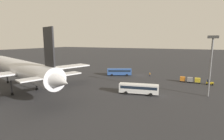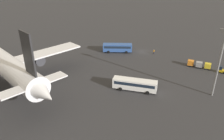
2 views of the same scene
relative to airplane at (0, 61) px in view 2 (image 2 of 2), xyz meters
name	(u,v)px [view 2 (image 2 of 2)]	position (x,y,z in m)	size (l,w,h in m)	color
ground_plane	(143,52)	(-26.15, -42.58, -7.24)	(600.00, 600.00, 0.00)	#2D2D30
airplane	(0,61)	(0.00, 0.00, 0.00)	(53.75, 46.51, 19.26)	silver
shuttle_bus_near	(117,47)	(-17.39, -37.70, -5.27)	(11.33, 7.26, 3.30)	#2D5199
shuttle_bus_far	(135,84)	(-34.19, -13.55, -5.35)	(12.13, 4.92, 3.15)	white
baggage_tug	(221,70)	(-54.47, -36.18, -6.30)	(2.45, 1.70, 2.10)	gold
worker_person	(154,52)	(-30.71, -42.25, -6.37)	(0.38, 0.38, 1.74)	#1E1E2D
cargo_cart_yellow	(208,66)	(-50.46, -36.81, -6.05)	(2.09, 1.80, 2.06)	#38383D
cargo_cart_grey	(199,64)	(-47.78, -36.70, -6.05)	(2.09, 1.80, 2.06)	#38383D
cargo_cart_orange	(191,63)	(-45.11, -36.84, -6.05)	(2.09, 1.80, 2.06)	#38383D
light_pole	(221,57)	(-53.20, -20.28, 3.54)	(2.80, 0.70, 17.59)	slate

